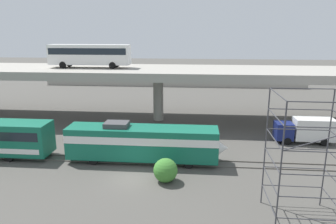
% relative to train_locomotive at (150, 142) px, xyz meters
% --- Properties ---
extents(ground_plane, '(260.00, 260.00, 0.00)m').
position_rel_train_locomotive_xyz_m(ground_plane, '(-1.06, -4.00, -2.19)').
color(ground_plane, '#4C4944').
extents(rail_strip_near, '(110.00, 0.12, 0.12)m').
position_rel_train_locomotive_xyz_m(rail_strip_near, '(-1.06, -0.74, -2.13)').
color(rail_strip_near, '#59544C').
rests_on(rail_strip_near, ground_plane).
extents(rail_strip_far, '(110.00, 0.12, 0.12)m').
position_rel_train_locomotive_xyz_m(rail_strip_far, '(-1.06, 0.74, -2.13)').
color(rail_strip_far, '#59544C').
rests_on(rail_strip_far, ground_plane).
extents(train_locomotive, '(16.42, 3.04, 4.18)m').
position_rel_train_locomotive_xyz_m(train_locomotive, '(0.00, 0.00, 0.00)').
color(train_locomotive, '#14664C').
rests_on(train_locomotive, ground_plane).
extents(highway_overpass, '(96.00, 12.03, 7.83)m').
position_rel_train_locomotive_xyz_m(highway_overpass, '(-1.06, 16.00, 4.93)').
color(highway_overpass, '#9E998E').
rests_on(highway_overpass, ground_plane).
extents(transit_bus_on_overpass, '(12.00, 2.68, 3.40)m').
position_rel_train_locomotive_xyz_m(transit_bus_on_overpass, '(-11.27, 15.97, 7.70)').
color(transit_bus_on_overpass, silver).
rests_on(transit_bus_on_overpass, highway_overpass).
extents(service_truck_west, '(6.80, 2.46, 3.04)m').
position_rel_train_locomotive_xyz_m(service_truck_west, '(17.90, 7.54, -0.56)').
color(service_truck_west, navy).
rests_on(service_truck_west, ground_plane).
extents(scaffolding_tower, '(4.59, 4.59, 9.25)m').
position_rel_train_locomotive_xyz_m(scaffolding_tower, '(12.17, -9.59, 2.79)').
color(scaffolding_tower, '#38383D').
rests_on(scaffolding_tower, ground_plane).
extents(pier_parking_lot, '(63.13, 11.77, 1.48)m').
position_rel_train_locomotive_xyz_m(pier_parking_lot, '(-1.06, 51.00, -1.45)').
color(pier_parking_lot, '#9E998E').
rests_on(pier_parking_lot, ground_plane).
extents(parked_car_0, '(4.37, 1.85, 1.50)m').
position_rel_train_locomotive_xyz_m(parked_car_0, '(20.10, 50.52, 0.06)').
color(parked_car_0, '#0C4C26').
rests_on(parked_car_0, pier_parking_lot).
extents(parked_car_1, '(4.40, 1.85, 1.50)m').
position_rel_train_locomotive_xyz_m(parked_car_1, '(0.93, 49.10, 0.06)').
color(parked_car_1, '#B7B7BC').
rests_on(parked_car_1, pier_parking_lot).
extents(parked_car_2, '(4.29, 1.89, 1.50)m').
position_rel_train_locomotive_xyz_m(parked_car_2, '(21.54, 52.89, 0.06)').
color(parked_car_2, silver).
rests_on(parked_car_2, pier_parking_lot).
extents(parked_car_3, '(4.60, 1.99, 1.50)m').
position_rel_train_locomotive_xyz_m(parked_car_3, '(-26.52, 50.29, 0.06)').
color(parked_car_3, '#0C4C26').
rests_on(parked_car_3, pier_parking_lot).
extents(parked_car_4, '(4.70, 1.86, 1.50)m').
position_rel_train_locomotive_xyz_m(parked_car_4, '(-19.05, 50.26, 0.06)').
color(parked_car_4, navy).
rests_on(parked_car_4, pier_parking_lot).
extents(parked_car_5, '(4.05, 1.83, 1.50)m').
position_rel_train_locomotive_xyz_m(parked_car_5, '(10.82, 53.15, 0.06)').
color(parked_car_5, maroon).
rests_on(parked_car_5, pier_parking_lot).
extents(parked_car_6, '(4.01, 1.98, 1.50)m').
position_rel_train_locomotive_xyz_m(parked_car_6, '(-3.61, 51.39, 0.06)').
color(parked_car_6, navy).
rests_on(parked_car_6, pier_parking_lot).
extents(parked_car_7, '(4.33, 1.90, 1.50)m').
position_rel_train_locomotive_xyz_m(parked_car_7, '(-11.76, 51.70, 0.06)').
color(parked_car_7, '#9E998C').
rests_on(parked_car_7, pier_parking_lot).
extents(harbor_water, '(140.00, 36.00, 0.01)m').
position_rel_train_locomotive_xyz_m(harbor_water, '(-1.06, 74.00, -2.19)').
color(harbor_water, '#385B7A').
rests_on(harbor_water, ground_plane).
extents(shrub_right, '(2.18, 2.18, 2.18)m').
position_rel_train_locomotive_xyz_m(shrub_right, '(2.05, -4.31, -1.10)').
color(shrub_right, '#3C7D2F').
rests_on(shrub_right, ground_plane).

